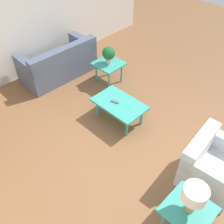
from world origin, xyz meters
name	(u,v)px	position (x,y,z in m)	size (l,w,h in m)	color
ground_plane	(127,132)	(0.00, 0.00, 0.00)	(14.00, 14.00, 0.00)	brown
wall_right	(23,15)	(3.06, 0.00, 1.35)	(0.12, 7.20, 2.70)	silver
sofa	(59,64)	(2.38, -0.26, 0.32)	(0.89, 1.74, 0.83)	#4C566B
armchair	(211,166)	(-1.58, -0.14, 0.33)	(0.85, 0.95, 0.80)	silver
coffee_table	(119,105)	(0.34, -0.14, 0.38)	(0.99, 0.62, 0.43)	teal
side_table_plant	(109,66)	(1.37, -0.89, 0.44)	(0.59, 0.59, 0.50)	teal
side_table_lamp	(188,212)	(-1.75, 0.80, 0.44)	(0.59, 0.59, 0.50)	teal
potted_plant	(109,54)	(1.37, -0.89, 0.73)	(0.29, 0.29, 0.39)	#B2ADA3
table_lamp	(194,196)	(-1.75, 0.80, 0.82)	(0.31, 0.31, 0.46)	#997F4C
remote_control	(115,102)	(0.41, -0.09, 0.44)	(0.16, 0.08, 0.02)	#4C4C51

